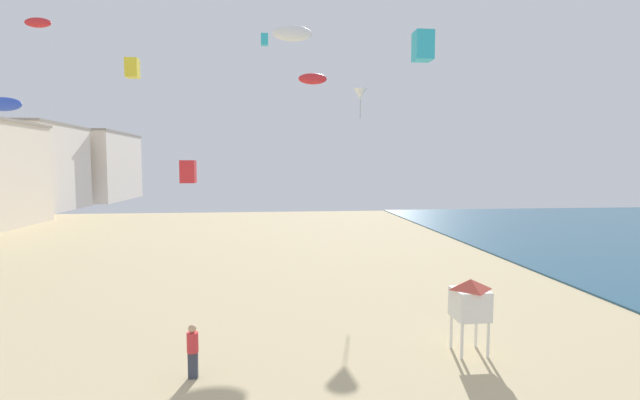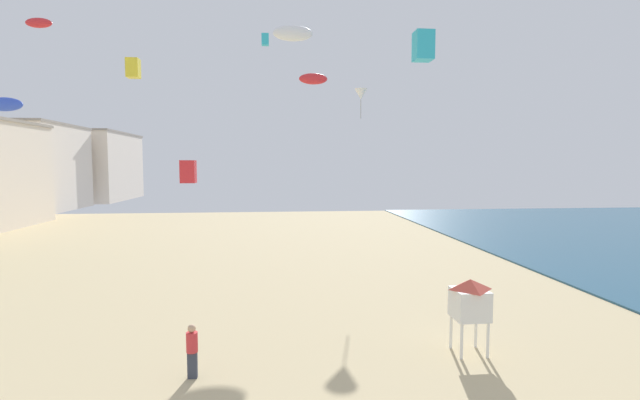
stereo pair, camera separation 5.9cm
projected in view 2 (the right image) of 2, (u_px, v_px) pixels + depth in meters
boardwalk_hotel_far at (32, 167)px, 63.48m from camera, size 10.53×15.83×12.10m
boardwalk_hotel_distant at (88, 166)px, 82.92m from camera, size 14.08×20.29×12.25m
kite_flyer at (192, 348)px, 13.63m from camera, size 0.34×0.34×1.64m
lifeguard_stand at (470, 300)px, 15.37m from camera, size 1.10×1.10×2.55m
kite_cyan_box at (423, 46)px, 24.25m from camera, size 0.97×0.97×1.53m
kite_yellow_box at (133, 68)px, 37.99m from camera, size 1.00×1.00×1.58m
kite_red_box at (188, 172)px, 20.19m from camera, size 0.64×0.64×1.00m
kite_cyan_box_2 at (265, 40)px, 35.35m from camera, size 0.56×0.56×0.87m
kite_red_parafoil at (313, 79)px, 34.39m from camera, size 2.15×0.60×0.84m
kite_blue_parafoil at (4, 104)px, 28.55m from camera, size 2.24×0.62×0.87m
kite_white_parafoil at (293, 33)px, 26.01m from camera, size 2.27×0.63×0.88m
kite_red_parafoil_2 at (39, 23)px, 26.58m from camera, size 1.49×0.41×0.58m
kite_white_delta at (361, 94)px, 33.77m from camera, size 0.96×0.96×2.18m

